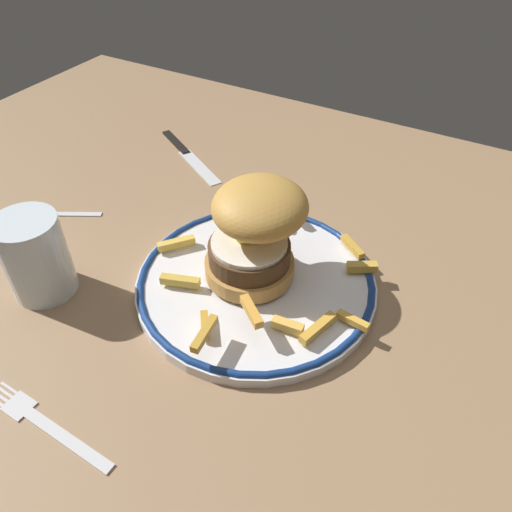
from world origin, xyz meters
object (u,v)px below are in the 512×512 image
(dinner_plate, at_px, (256,282))
(knife, at_px, (185,151))
(fork, at_px, (45,424))
(spoon, at_px, (25,212))
(water_glass, at_px, (37,260))
(burger, at_px, (255,231))

(dinner_plate, distance_m, knife, 0.31)
(fork, height_order, spoon, spoon)
(water_glass, height_order, spoon, water_glass)
(knife, distance_m, spoon, 0.25)
(dinner_plate, bearing_deg, water_glass, -149.96)
(spoon, bearing_deg, fork, -38.49)
(burger, distance_m, water_glass, 0.23)
(spoon, bearing_deg, dinner_plate, 5.58)
(burger, bearing_deg, dinner_plate, -54.99)
(knife, bearing_deg, fork, -69.17)
(burger, bearing_deg, water_glass, -146.86)
(fork, bearing_deg, water_glass, 136.26)
(spoon, bearing_deg, burger, 7.50)
(fork, distance_m, spoon, 0.32)
(dinner_plate, xyz_separation_m, water_glass, (-0.20, -0.12, 0.03))
(fork, bearing_deg, dinner_plate, 72.20)
(burger, bearing_deg, fork, -105.55)
(knife, bearing_deg, spoon, -110.74)
(burger, height_order, spoon, burger)
(fork, relative_size, spoon, 1.16)
(dinner_plate, distance_m, fork, 0.25)
(burger, xyz_separation_m, fork, (-0.07, -0.24, -0.07))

